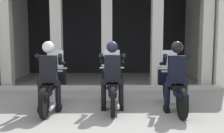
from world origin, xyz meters
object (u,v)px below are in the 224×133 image
(motorcycle_left, at_px, (52,87))
(police_officer_right, at_px, (176,70))
(motorcycle_center, at_px, (112,86))
(police_officer_center, at_px, (112,69))
(motorcycle_right, at_px, (173,87))
(police_officer_left, at_px, (49,70))

(motorcycle_left, xyz_separation_m, police_officer_right, (2.84, -0.38, 0.44))
(motorcycle_center, xyz_separation_m, police_officer_center, (-0.00, -0.28, 0.44))
(motorcycle_center, relative_size, police_officer_center, 1.29)
(motorcycle_right, height_order, police_officer_right, police_officer_right)
(motorcycle_left, height_order, motorcycle_center, same)
(motorcycle_left, relative_size, motorcycle_center, 1.00)
(motorcycle_left, distance_m, police_officer_center, 1.50)
(police_officer_center, distance_m, police_officer_right, 1.43)
(motorcycle_center, bearing_deg, police_officer_left, -170.72)
(motorcycle_center, distance_m, police_officer_right, 1.56)
(motorcycle_right, bearing_deg, police_officer_center, 177.33)
(police_officer_center, relative_size, motorcycle_right, 0.78)
(motorcycle_left, height_order, police_officer_left, police_officer_left)
(police_officer_left, xyz_separation_m, police_officer_right, (2.84, -0.10, 0.00))
(motorcycle_center, bearing_deg, motorcycle_right, -13.86)
(police_officer_left, height_order, police_officer_center, same)
(motorcycle_center, bearing_deg, motorcycle_left, 178.20)
(motorcycle_left, relative_size, police_officer_center, 1.29)
(police_officer_center, bearing_deg, police_officer_right, -13.86)
(motorcycle_left, bearing_deg, motorcycle_right, -9.53)
(motorcycle_center, bearing_deg, police_officer_center, -96.12)
(police_officer_center, height_order, motorcycle_right, police_officer_center)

